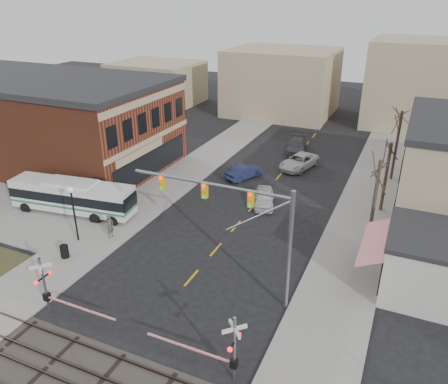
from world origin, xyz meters
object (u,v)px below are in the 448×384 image
at_px(car_c, 299,162).
at_px(pedestrian_near, 110,226).
at_px(pedestrian_far, 122,205).
at_px(car_b, 244,172).
at_px(trash_bin, 65,251).
at_px(traffic_signal_mast, 244,217).
at_px(rr_crossing_west, 50,287).
at_px(street_lamp, 73,203).
at_px(car_d, 297,146).
at_px(transit_bus, 73,196).
at_px(car_a, 264,198).
at_px(rr_crossing_east, 226,347).

bearing_deg(car_c, pedestrian_near, -99.74).
xyz_separation_m(car_c, pedestrian_far, (-11.27, -17.37, 0.17)).
xyz_separation_m(car_b, pedestrian_near, (-5.11, -15.88, 0.37)).
relative_size(trash_bin, car_b, 0.23).
height_order(traffic_signal_mast, rr_crossing_west, traffic_signal_mast).
xyz_separation_m(traffic_signal_mast, car_c, (-2.65, 23.46, -5.01)).
bearing_deg(car_b, street_lamp, 91.85).
bearing_deg(car_d, rr_crossing_west, -109.13).
relative_size(transit_bus, car_b, 2.63).
relative_size(car_a, car_b, 1.00).
distance_m(trash_bin, car_c, 27.16).
bearing_deg(car_c, rr_crossing_east, -66.89).
bearing_deg(trash_bin, car_c, 66.27).
bearing_deg(pedestrian_near, traffic_signal_mast, -96.88).
bearing_deg(rr_crossing_west, traffic_signal_mast, 32.72).
xyz_separation_m(car_a, pedestrian_near, (-9.17, -10.68, 0.35)).
bearing_deg(pedestrian_far, rr_crossing_east, -70.24).
xyz_separation_m(trash_bin, pedestrian_far, (-0.34, 7.49, 0.33)).
height_order(trash_bin, car_d, car_d).
relative_size(rr_crossing_west, pedestrian_far, 3.42).
relative_size(rr_crossing_west, car_d, 1.02).
xyz_separation_m(rr_crossing_east, street_lamp, (-16.11, 7.49, 1.40)).
xyz_separation_m(rr_crossing_west, car_d, (5.54, 35.02, -1.17)).
bearing_deg(traffic_signal_mast, rr_crossing_east, -75.34).
xyz_separation_m(rr_crossing_west, street_lamp, (-4.50, 7.31, 1.40)).
bearing_deg(car_a, street_lamp, -151.29).
bearing_deg(car_a, trash_bin, -144.20).
height_order(car_b, car_d, car_d).
bearing_deg(traffic_signal_mast, street_lamp, 176.22).
relative_size(transit_bus, street_lamp, 2.52).
distance_m(transit_bus, car_a, 17.12).
height_order(traffic_signal_mast, rr_crossing_east, traffic_signal_mast).
xyz_separation_m(car_b, pedestrian_far, (-6.73, -12.17, 0.22)).
height_order(trash_bin, pedestrian_far, pedestrian_far).
bearing_deg(car_a, car_c, 69.05).
bearing_deg(traffic_signal_mast, car_a, 103.45).
bearing_deg(traffic_signal_mast, car_c, 96.44).
distance_m(rr_crossing_east, car_c, 30.34).
bearing_deg(transit_bus, pedestrian_far, 19.02).
distance_m(transit_bus, traffic_signal_mast, 19.07).
bearing_deg(car_b, car_a, 152.46).
height_order(traffic_signal_mast, street_lamp, traffic_signal_mast).
bearing_deg(car_c, trash_bin, -98.88).
xyz_separation_m(street_lamp, trash_bin, (0.82, -2.35, -2.75)).
height_order(rr_crossing_west, car_b, rr_crossing_west).
distance_m(pedestrian_near, pedestrian_far, 4.06).
xyz_separation_m(transit_bus, car_b, (10.84, 13.58, -0.94)).
distance_m(car_b, car_c, 6.90).
distance_m(car_c, car_d, 5.48).
bearing_deg(trash_bin, traffic_signal_mast, 5.87).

